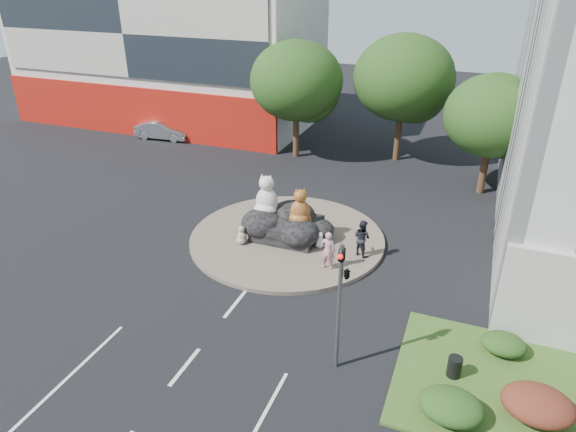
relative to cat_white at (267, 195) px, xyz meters
name	(u,v)px	position (x,y,z in m)	size (l,w,h in m)	color
ground	(185,367)	(1.23, -10.28, -2.23)	(120.00, 120.00, 0.00)	black
roundabout_island	(287,238)	(1.23, -0.28, -2.13)	(10.00, 10.00, 0.20)	brown
rock_plinth	(287,228)	(1.23, -0.28, -1.58)	(3.20, 2.60, 0.90)	black
shophouse_block	(170,47)	(-16.78, 17.63, 3.96)	(25.20, 12.30, 17.40)	silver
grass_verge	(549,399)	(13.23, -7.28, -2.17)	(10.00, 6.00, 0.12)	#2D4918
tree_left	(298,84)	(-2.70, 11.78, 3.02)	(6.46, 6.46, 8.27)	#382314
tree_mid	(404,82)	(4.30, 13.78, 3.33)	(6.84, 6.84, 8.76)	#382314
tree_right	(494,120)	(10.30, 9.78, 2.40)	(5.70, 5.70, 7.30)	#382314
hedge_near_green	(451,406)	(10.23, -9.28, -1.66)	(2.00, 1.60, 0.90)	#1D3D13
hedge_red	(538,405)	(12.73, -8.28, -1.61)	(2.20, 1.76, 0.99)	#512415
hedge_back_green	(504,344)	(11.73, -5.48, -1.75)	(1.60, 1.28, 0.72)	#1D3D13
traffic_light	(343,282)	(6.32, -8.28, 1.39)	(0.44, 1.24, 5.00)	#595B60
cat_white	(267,195)	(0.00, 0.00, 0.00)	(1.35, 1.17, 2.26)	beige
cat_tabby	(300,206)	(1.93, -0.28, -0.17)	(1.15, 1.00, 1.91)	#C15828
kitten_calico	(242,234)	(-0.63, -1.75, -1.54)	(0.59, 0.51, 0.98)	silver
kitten_white	(320,239)	(3.14, -0.72, -1.61)	(0.50, 0.43, 0.83)	silver
pedestrian_pink	(328,250)	(4.08, -2.43, -1.09)	(0.68, 0.45, 1.87)	#C07C8F
pedestrian_dark	(362,238)	(5.23, -0.70, -1.11)	(0.90, 0.70, 1.84)	black
parked_car	(163,130)	(-14.21, 11.72, -1.49)	(1.56, 4.47, 1.47)	#A3A6AB
litter_bin	(454,367)	(10.16, -7.36, -1.73)	(0.49, 0.49, 0.76)	black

